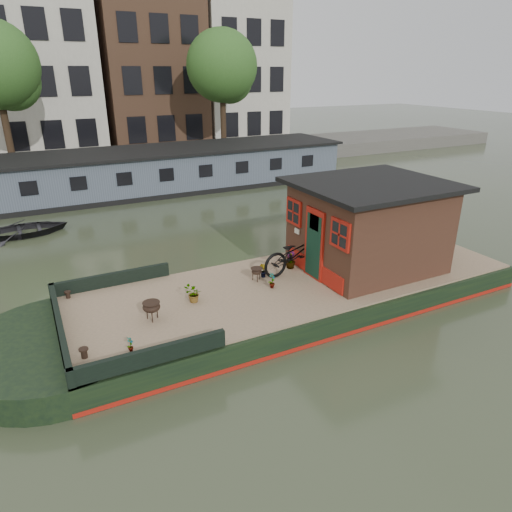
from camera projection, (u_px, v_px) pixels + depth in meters
name	position (u px, v px, depth m)	size (l,w,h in m)	color
ground	(298.00, 302.00, 12.37)	(120.00, 120.00, 0.00)	#313823
houseboat_hull	(255.00, 303.00, 11.71)	(14.01, 4.02, 0.60)	black
houseboat_deck	(299.00, 281.00, 12.13)	(11.80, 3.80, 0.05)	#977E5D
bow_bulwark	(102.00, 318.00, 9.93)	(3.00, 4.00, 0.35)	black
cabin	(368.00, 225.00, 12.58)	(4.00, 3.50, 2.42)	black
bicycle	(296.00, 253.00, 12.44)	(0.74, 2.11, 1.11)	black
potted_plant_a	(272.00, 280.00, 11.61)	(0.23, 0.15, 0.43)	maroon
potted_plant_b	(263.00, 271.00, 12.25)	(0.20, 0.16, 0.36)	brown
potted_plant_c	(193.00, 294.00, 10.89)	(0.39, 0.34, 0.44)	#9C3C2D
potted_plant_d	(290.00, 260.00, 12.78)	(0.27, 0.27, 0.49)	maroon
potted_plant_e	(130.00, 344.00, 8.99)	(0.17, 0.12, 0.33)	maroon
brazier_front	(257.00, 274.00, 12.03)	(0.34, 0.34, 0.36)	black
brazier_rear	(152.00, 311.00, 10.12)	(0.41, 0.41, 0.44)	black
bollard_port	(68.00, 295.00, 11.14)	(0.15, 0.15, 0.17)	black
bollard_stbd	(84.00, 353.00, 8.81)	(0.18, 0.18, 0.21)	black
dinghy	(24.00, 226.00, 17.34)	(2.21, 3.09, 0.64)	black
far_houseboat	(156.00, 172.00, 23.56)	(20.40, 4.40, 2.11)	#495361
quay	(129.00, 161.00, 29.12)	(60.00, 6.00, 0.90)	#47443F
townhouse_row	(98.00, 39.00, 32.15)	(27.25, 8.00, 16.50)	brown
tree_right	(224.00, 69.00, 28.47)	(4.40, 4.40, 7.40)	#332316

